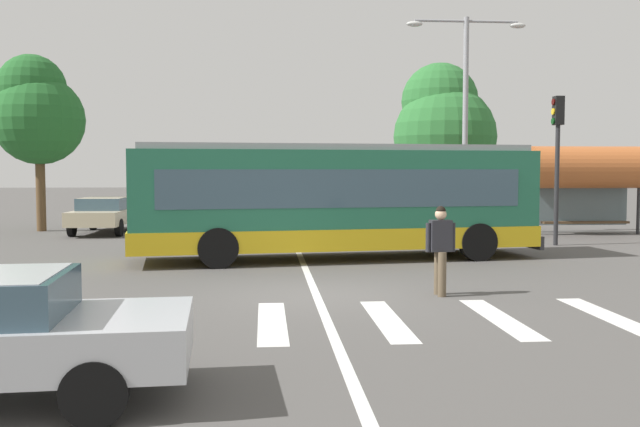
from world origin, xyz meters
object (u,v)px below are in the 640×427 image
(parked_car_silver, at_px, (250,212))
(parked_car_champagne, at_px, (105,213))
(parked_car_red, at_px, (455,211))
(pedestrian_crossing_street, at_px, (440,245))
(parked_car_teal, at_px, (390,211))
(background_tree_right, at_px, (443,126))
(parked_car_white, at_px, (179,213))
(twin_arm_street_lamp, at_px, (465,99))
(bus_stop_shelter, at_px, (586,169))
(city_transit_bus, at_px, (335,200))
(background_tree_left, at_px, (37,111))
(parked_car_black, at_px, (315,211))
(traffic_light_far_corner, at_px, (557,146))

(parked_car_silver, bearing_deg, parked_car_champagne, -176.31)
(parked_car_red, bearing_deg, pedestrian_crossing_street, -106.45)
(pedestrian_crossing_street, height_order, parked_car_teal, pedestrian_crossing_street)
(parked_car_red, relative_size, background_tree_right, 0.60)
(parked_car_white, height_order, parked_car_teal, same)
(twin_arm_street_lamp, bearing_deg, bus_stop_shelter, -9.24)
(city_transit_bus, height_order, pedestrian_crossing_street, city_transit_bus)
(parked_car_white, relative_size, parked_car_silver, 1.01)
(background_tree_left, bearing_deg, background_tree_right, 18.57)
(parked_car_black, distance_m, background_tree_left, 11.42)
(city_transit_bus, distance_m, background_tree_right, 16.97)
(city_transit_bus, bearing_deg, parked_car_black, 89.52)
(background_tree_left, height_order, background_tree_right, background_tree_right)
(twin_arm_street_lamp, bearing_deg, parked_car_red, 86.58)
(parked_car_red, height_order, bus_stop_shelter, bus_stop_shelter)
(parked_car_champagne, relative_size, parked_car_red, 0.99)
(parked_car_white, height_order, traffic_light_far_corner, traffic_light_far_corner)
(traffic_light_far_corner, xyz_separation_m, twin_arm_street_lamp, (-1.75, 4.21, 1.85))
(city_transit_bus, xyz_separation_m, twin_arm_street_lamp, (5.57, 7.01, 3.41))
(pedestrian_crossing_street, bearing_deg, bus_stop_shelter, 54.59)
(city_transit_bus, relative_size, bus_stop_shelter, 2.65)
(background_tree_right, bearing_deg, parked_car_teal, -119.70)
(parked_car_champagne, distance_m, traffic_light_far_corner, 16.35)
(parked_car_red, distance_m, traffic_light_far_corner, 6.52)
(twin_arm_street_lamp, bearing_deg, background_tree_left, 171.71)
(parked_car_champagne, height_order, background_tree_right, background_tree_right)
(background_tree_left, distance_m, background_tree_right, 18.46)
(parked_car_black, bearing_deg, parked_car_teal, -2.12)
(parked_car_white, height_order, parked_car_black, same)
(parked_car_black, xyz_separation_m, background_tree_right, (6.79, 6.61, 3.74))
(city_transit_bus, relative_size, traffic_light_far_corner, 2.36)
(pedestrian_crossing_street, xyz_separation_m, parked_car_silver, (-3.91, 14.26, -0.20))
(parked_car_white, distance_m, background_tree_left, 6.87)
(background_tree_right, bearing_deg, bus_stop_shelter, -71.10)
(traffic_light_far_corner, bearing_deg, parked_car_silver, 149.16)
(parked_car_champagne, bearing_deg, background_tree_left, 158.53)
(parked_car_silver, bearing_deg, bus_stop_shelter, -10.70)
(pedestrian_crossing_street, xyz_separation_m, parked_car_red, (4.21, 14.26, -0.20))
(parked_car_black, height_order, parked_car_red, same)
(traffic_light_far_corner, xyz_separation_m, background_tree_left, (-17.96, 6.57, 1.50))
(parked_car_silver, height_order, parked_car_red, same)
(parked_car_champagne, xyz_separation_m, parked_car_teal, (10.92, 0.24, 0.00))
(parked_car_white, xyz_separation_m, parked_car_black, (5.19, 0.53, 0.00))
(pedestrian_crossing_street, xyz_separation_m, background_tree_left, (-12.09, 14.99, 3.69))
(pedestrian_crossing_street, relative_size, background_tree_right, 0.23)
(traffic_light_far_corner, distance_m, twin_arm_street_lamp, 4.92)
(parked_car_silver, xyz_separation_m, parked_car_black, (2.53, -0.01, 0.00))
(bus_stop_shelter, distance_m, background_tree_right, 9.68)
(parked_car_white, bearing_deg, parked_car_silver, 11.32)
(city_transit_bus, distance_m, parked_car_white, 9.62)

